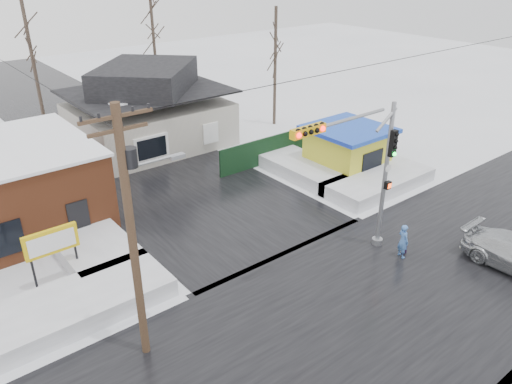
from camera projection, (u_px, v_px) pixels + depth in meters
ground at (371, 309)px, 19.65m from camera, size 120.00×120.00×0.00m
road_ns at (371, 309)px, 19.64m from camera, size 10.00×120.00×0.02m
road_ew at (371, 309)px, 19.64m from camera, size 120.00×10.00×0.02m
snowbank_nw at (80, 303)px, 19.35m from camera, size 7.00×3.00×0.80m
snowbank_ne at (378, 182)px, 29.42m from camera, size 7.00×3.00×0.80m
snowbank_nside_w at (82, 235)px, 23.98m from camera, size 3.00×8.00×0.80m
snowbank_nside_e at (296, 164)px, 31.82m from camera, size 3.00×8.00×0.80m
traffic_signal at (365, 165)px, 21.09m from camera, size 6.05×0.68×7.00m
utility_pole at (133, 225)px, 15.42m from camera, size 3.15×0.44×9.00m
marquee_sign at (51, 243)px, 20.43m from camera, size 2.20×0.21×2.55m
house at (148, 109)px, 35.06m from camera, size 10.40×8.40×5.76m
kiosk at (347, 149)px, 31.34m from camera, size 4.60×4.60×2.88m
fence at (270, 150)px, 32.72m from camera, size 8.00×0.12×1.80m
tree_far_left at (27, 32)px, 32.16m from camera, size 3.00×3.00×10.00m
tree_far_right at (276, 32)px, 37.26m from camera, size 3.00×3.00×9.00m
pedestrian at (403, 241)px, 22.64m from camera, size 0.54×0.69×1.65m
shopping_bag at (404, 250)px, 23.15m from camera, size 0.29×0.16×0.35m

